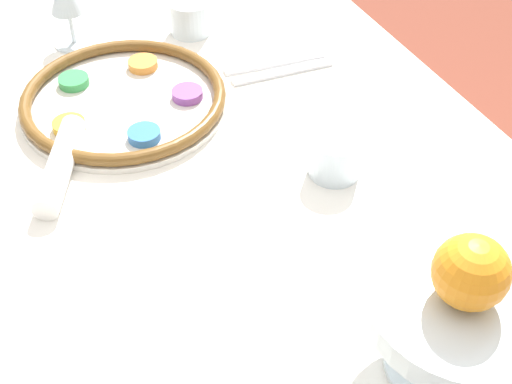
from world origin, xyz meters
name	(u,v)px	position (x,y,z in m)	size (l,w,h in m)	color
dining_table	(212,338)	(0.00, 0.00, 0.37)	(1.57, 0.94, 0.73)	white
seder_plate	(124,100)	(-0.23, -0.04, 0.75)	(0.33, 0.33, 0.03)	silver
fruit_stand	(462,313)	(0.39, 0.14, 0.83)	(0.21, 0.21, 0.13)	silver
orange_fruit	(471,272)	(0.39, 0.13, 0.90)	(0.08, 0.08, 0.08)	orange
napkin_roll	(60,165)	(-0.11, -0.17, 0.75)	(0.19, 0.12, 0.04)	white
cup_near	(335,156)	(0.05, 0.19, 0.76)	(0.08, 0.08, 0.06)	silver
cup_mid	(190,17)	(-0.40, 0.14, 0.76)	(0.08, 0.08, 0.06)	silver
fork_left	(275,63)	(-0.24, 0.23, 0.74)	(0.04, 0.18, 0.01)	silver
fork_right	(282,72)	(-0.21, 0.23, 0.74)	(0.03, 0.18, 0.01)	silver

